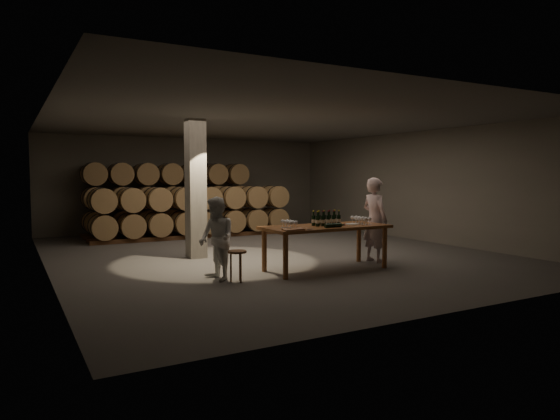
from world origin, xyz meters
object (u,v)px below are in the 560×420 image
person_man (375,220)px  person_woman (217,239)px  bottle_cluster (326,220)px  tasting_table (326,231)px  notebook_near (297,229)px  plate (352,224)px  stool (237,256)px

person_man → person_woman: size_ratio=1.22×
bottle_cluster → person_woman: (-2.36, 0.06, -0.24)m
tasting_table → bottle_cluster: size_ratio=4.35×
notebook_near → person_woman: (-1.41, 0.51, -0.15)m
person_man → plate: bearing=104.9°
bottle_cluster → plate: (0.58, -0.10, -0.10)m
bottle_cluster → person_man: (1.44, 0.21, -0.08)m
notebook_near → person_man: size_ratio=0.13×
tasting_table → bottle_cluster: 0.22m
plate → notebook_near: 1.57m
bottle_cluster → stool: bearing=-173.4°
notebook_near → bottle_cluster: bearing=29.9°
plate → person_woman: (-2.94, 0.17, -0.14)m
notebook_near → person_man: 2.47m
tasting_table → plate: (0.62, -0.06, 0.11)m
person_woman → person_man: bearing=86.2°
tasting_table → person_man: (1.48, 0.25, 0.14)m
person_woman → tasting_table: bearing=81.4°
plate → stool: plate is taller
notebook_near → person_woman: 1.51m
plate → stool: 2.71m
tasting_table → plate: size_ratio=9.35×
person_man → person_woman: 3.80m
person_man → tasting_table: bearing=94.5°
bottle_cluster → notebook_near: bearing=-154.9°
bottle_cluster → plate: bearing=-10.0°
notebook_near → person_woman: person_woman is taller
notebook_near → stool: notebook_near is taller
person_man → person_woman: (-3.80, -0.15, -0.17)m
plate → person_man: bearing=20.0°
tasting_table → person_man: size_ratio=1.39×
tasting_table → person_woman: person_woman is taller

